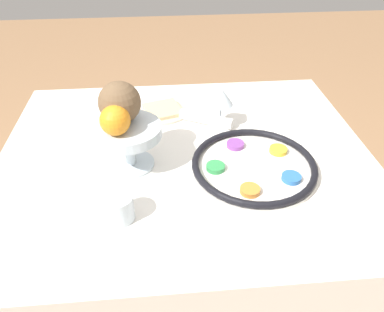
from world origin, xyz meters
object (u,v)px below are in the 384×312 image
Objects in this scene: wine_glass at (221,98)px; coconut at (120,103)px; fruit_stand at (128,136)px; orange_fruit at (115,120)px; bread_plate at (163,111)px; cup_near at (119,208)px; napkin_roll at (206,119)px; seder_plate at (254,165)px.

wine_glass is 1.20× the size of coconut.
fruit_stand is at bearing 33.71° from wine_glass.
coconut is (-0.01, -0.06, 0.02)m from orange_fruit.
fruit_stand is 1.10× the size of bread_plate.
coconut is 0.68× the size of bread_plate.
orange_fruit reaches higher than fruit_stand.
wine_glass reaches higher than fruit_stand.
bread_plate is (-0.12, -0.32, -0.16)m from orange_fruit.
cup_near is at bearing 84.53° from fruit_stand.
fruit_stand is 0.22m from cup_near.
orange_fruit is 0.47× the size of bread_plate.
cup_near is at bearing 91.49° from orange_fruit.
cup_near is at bearing 57.75° from napkin_roll.
wine_glass is at bearing 151.72° from bread_plate.
fruit_stand is 1.04× the size of napkin_roll.
orange_fruit is at bearing 53.78° from fruit_stand.
cup_near is (0.37, 0.16, 0.02)m from seder_plate.
fruit_stand is 0.08m from orange_fruit.
napkin_roll is at bearing -19.10° from wine_glass.
orange_fruit is at bearing 35.85° from wine_glass.
seder_plate is at bearing 111.72° from napkin_roll.
seder_plate is at bearing 171.12° from fruit_stand.
wine_glass is at bearing 160.90° from napkin_roll.
orange_fruit is 0.69× the size of coconut.
fruit_stand reaches higher than seder_plate.
wine_glass reaches higher than bread_plate.
napkin_roll is at bearing -122.25° from cup_near.
cup_near is at bearing 23.03° from seder_plate.
cup_near is at bearing 88.77° from coconut.
napkin_roll is at bearing -145.30° from coconut.
wine_glass reaches higher than cup_near.
coconut is 0.28m from cup_near.
orange_fruit is 1.06× the size of cup_near.
seder_plate is 0.36m from fruit_stand.
cup_near is at bearing 52.59° from wine_glass.
cup_near reaches higher than seder_plate.
seder_plate is 0.40m from cup_near.
fruit_stand is 2.35× the size of orange_fruit.
coconut is at bearing -12.81° from seder_plate.
napkin_roll is (-0.27, -0.24, -0.15)m from orange_fruit.
bread_plate is 0.94× the size of napkin_roll.
coconut is 0.64× the size of napkin_roll.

